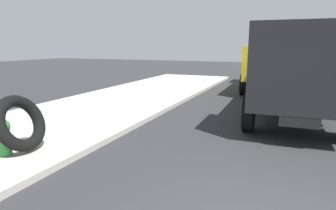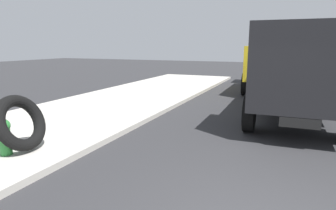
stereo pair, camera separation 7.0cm
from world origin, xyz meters
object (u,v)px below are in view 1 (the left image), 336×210
fire_hydrant (5,137)px  loose_tire (20,123)px  dump_truck_gray (297,71)px  dump_truck_yellow (274,60)px

fire_hydrant → loose_tire: loose_tire is taller
fire_hydrant → dump_truck_gray: 8.61m
fire_hydrant → loose_tire: bearing=-19.6°
dump_truck_gray → dump_truck_yellow: same height
dump_truck_gray → dump_truck_yellow: bearing=9.1°
dump_truck_yellow → dump_truck_gray: bearing=-170.9°
fire_hydrant → dump_truck_yellow: (13.04, -4.57, 1.05)m
loose_tire → dump_truck_gray: (6.12, -5.52, 0.82)m
loose_tire → dump_truck_gray: dump_truck_gray is taller
loose_tire → dump_truck_yellow: (12.72, -4.46, 0.82)m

